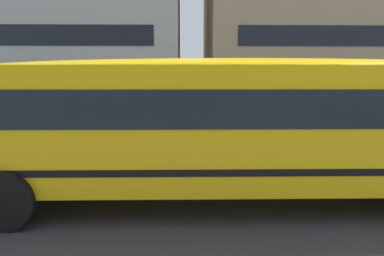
# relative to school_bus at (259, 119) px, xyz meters

# --- Properties ---
(ground_plane) EXTENTS (400.00, 400.00, 0.00)m
(ground_plane) POSITION_rel_school_bus_xyz_m (-0.16, 1.90, -1.85)
(ground_plane) COLOR #38383D
(sidewalk_far) EXTENTS (120.00, 3.00, 0.01)m
(sidewalk_far) POSITION_rel_school_bus_xyz_m (-0.16, 9.89, -1.84)
(sidewalk_far) COLOR gray
(sidewalk_far) RESTS_ON ground_plane
(lane_centreline) EXTENTS (110.00, 0.16, 0.01)m
(lane_centreline) POSITION_rel_school_bus_xyz_m (-0.16, 1.90, -1.84)
(lane_centreline) COLOR silver
(lane_centreline) RESTS_ON ground_plane
(school_bus) EXTENTS (13.91, 3.29, 3.11)m
(school_bus) POSITION_rel_school_bus_xyz_m (0.00, 0.00, 0.00)
(school_bus) COLOR yellow
(school_bus) RESTS_ON ground_plane
(apartment_block_far_left) EXTENTS (16.05, 12.03, 13.30)m
(apartment_block_far_left) POSITION_rel_school_bus_xyz_m (-10.02, 17.38, 4.80)
(apartment_block_far_left) COLOR #B7B7B2
(apartment_block_far_left) RESTS_ON ground_plane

